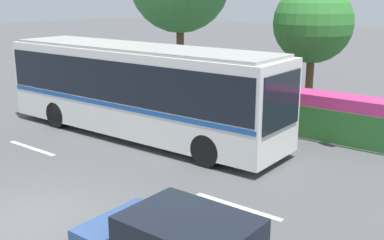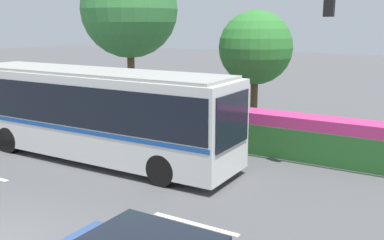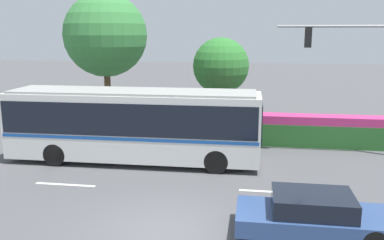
{
  "view_description": "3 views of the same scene",
  "coord_description": "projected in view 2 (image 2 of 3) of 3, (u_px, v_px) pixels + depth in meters",
  "views": [
    {
      "loc": [
        8.87,
        -5.45,
        4.96
      ],
      "look_at": [
        0.54,
        5.21,
        1.35
      ],
      "focal_mm": 44.06,
      "sensor_mm": 36.0,
      "label": 1
    },
    {
      "loc": [
        8.45,
        -5.19,
        4.84
      ],
      "look_at": [
        2.1,
        5.31,
        2.16
      ],
      "focal_mm": 41.2,
      "sensor_mm": 36.0,
      "label": 2
    },
    {
      "loc": [
        2.56,
        -11.06,
        5.72
      ],
      "look_at": [
        -0.09,
        6.27,
        2.0
      ],
      "focal_mm": 38.62,
      "sensor_mm": 36.0,
      "label": 3
    }
  ],
  "objects": [
    {
      "name": "city_bus",
      "position": [
        92.0,
        109.0,
        15.9
      ],
      "size": [
        11.27,
        2.66,
        3.24
      ],
      "rotation": [
        0.0,
        0.0,
        0.01
      ],
      "color": "silver",
      "rests_on": "ground"
    },
    {
      "name": "street_tree_left",
      "position": [
        129.0,
        10.0,
        22.65
      ],
      "size": [
        4.99,
        4.99,
        8.07
      ],
      "color": "brown",
      "rests_on": "ground"
    },
    {
      "name": "lane_stripe_mid",
      "position": [
        195.0,
        224.0,
        10.87
      ],
      "size": [
        2.4,
        0.16,
        0.01
      ],
      "primitive_type": "cube",
      "color": "silver",
      "rests_on": "ground"
    },
    {
      "name": "street_tree_centre",
      "position": [
        256.0,
        48.0,
        19.77
      ],
      "size": [
        3.32,
        3.32,
        5.46
      ],
      "color": "brown",
      "rests_on": "ground"
    },
    {
      "name": "flowering_hedge",
      "position": [
        307.0,
        138.0,
        15.99
      ],
      "size": [
        10.79,
        1.14,
        1.59
      ],
      "color": "#286028",
      "rests_on": "ground"
    }
  ]
}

